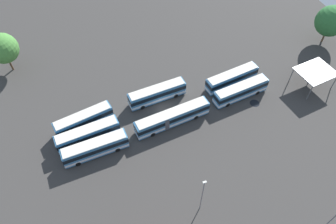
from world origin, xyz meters
TOP-DOWN VIEW (x-y plane):
  - ground_plane at (0.00, 0.00)m, footprint 112.95×112.95m
  - bus_row0_slot0 at (-15.61, -5.87)m, footprint 12.42×3.51m
  - bus_row0_slot1 at (-16.37, -2.35)m, footprint 12.45×3.97m
  - bus_row0_slot2 at (-16.56, 1.35)m, footprint 11.94×4.89m
  - bus_row1_slot0 at (0.22, -3.70)m, footprint 15.92×4.50m
  - bus_row1_slot2 at (-0.64, 3.47)m, footprint 12.75×3.81m
  - bus_row2_slot0 at (16.54, -1.57)m, footprint 12.78×4.21m
  - bus_row2_slot1 at (16.44, 2.53)m, footprint 12.73×4.49m
  - maintenance_shelter at (33.07, -3.57)m, footprint 8.51×7.47m
  - lamp_post_mid_lot at (14.47, -32.14)m, footprint 0.56×0.28m
  - lamp_post_near_entrance at (-1.32, -22.13)m, footprint 0.56×0.28m
  - tree_northwest at (-29.93, 23.44)m, footprint 6.81×6.81m
  - tree_east_edge at (45.32, 8.83)m, footprint 7.46×7.46m
  - puddle_front_lane at (18.01, 4.49)m, footprint 2.86×2.86m
  - puddle_back_corner at (18.79, -4.36)m, footprint 2.09×2.09m
  - puddle_between_rows at (13.11, 0.33)m, footprint 1.56×1.56m

SIDE VIEW (x-z plane):
  - ground_plane at x=0.00m, z-range 0.00..0.00m
  - puddle_front_lane at x=18.01m, z-range 0.00..0.01m
  - puddle_back_corner at x=18.79m, z-range 0.00..0.01m
  - puddle_between_rows at x=13.11m, z-range 0.00..0.01m
  - bus_row0_slot2 at x=-16.56m, z-range 0.10..3.58m
  - bus_row0_slot1 at x=-16.37m, z-range 0.10..3.58m
  - bus_row0_slot0 at x=-15.61m, z-range 0.10..3.58m
  - bus_row2_slot1 at x=16.44m, z-range 0.10..3.58m
  - bus_row2_slot0 at x=16.54m, z-range 0.10..3.58m
  - bus_row1_slot2 at x=-0.64m, z-range 0.10..3.58m
  - bus_row1_slot0 at x=0.22m, z-range 0.10..3.58m
  - maintenance_shelter at x=33.07m, z-range 1.93..6.27m
  - lamp_post_mid_lot at x=14.47m, z-range 0.42..9.30m
  - lamp_post_near_entrance at x=-1.32m, z-range 0.42..9.93m
  - tree_east_edge at x=45.32m, z-range 1.18..11.02m
  - tree_northwest at x=-29.93m, z-range 1.44..11.14m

